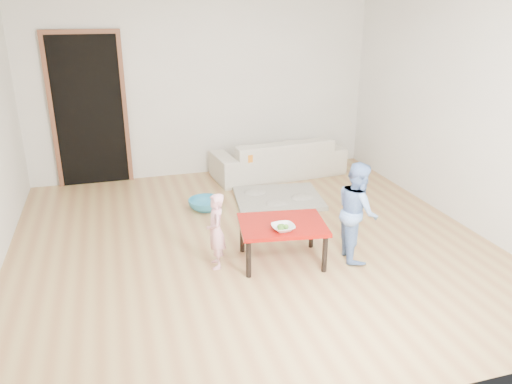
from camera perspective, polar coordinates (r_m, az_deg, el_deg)
name	(u,v)px	position (r m, az deg, el deg)	size (l,w,h in m)	color
floor	(251,242)	(5.44, -0.60, -5.70)	(5.00, 5.00, 0.01)	#A57547
back_wall	(203,86)	(7.39, -6.08, 11.91)	(5.00, 0.02, 2.60)	silver
right_wall	(464,110)	(6.15, 22.64, 8.67)	(0.02, 5.00, 2.60)	silver
doorway	(89,112)	(7.30, -18.53, 8.67)	(1.02, 0.08, 2.11)	brown
sofa	(278,157)	(7.44, 2.56, 4.03)	(1.94, 0.76, 0.57)	beige
cushion	(256,154)	(7.07, -0.06, 4.36)	(0.40, 0.36, 0.11)	orange
red_table	(282,242)	(4.97, 2.98, -5.75)	(0.83, 0.62, 0.42)	#920D07
bowl	(283,228)	(4.72, 3.12, -4.09)	(0.22, 0.22, 0.05)	white
broccoli	(283,228)	(4.72, 3.12, -4.08)	(0.12, 0.12, 0.06)	#2D5919
child_pink	(216,231)	(4.81, -4.60, -4.48)	(0.28, 0.18, 0.76)	#EA6B88
child_blue	(357,211)	(5.03, 11.51, -2.15)	(0.49, 0.38, 1.00)	#5981CE
basin	(206,204)	(6.27, -5.78, -1.42)	(0.43, 0.43, 0.13)	teal
blanket	(278,198)	(6.55, 2.54, -0.70)	(1.10, 0.92, 0.06)	#B3AF9E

